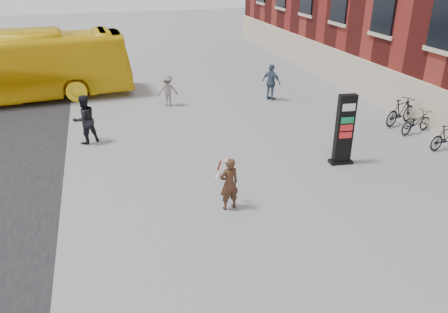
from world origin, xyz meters
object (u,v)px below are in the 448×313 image
object	(u,v)px
pedestrian_b	(168,90)
bike_5	(447,137)
pedestrian_a	(84,119)
bike_7	(401,111)
pedestrian_c	(271,82)
woman	(229,183)
bus	(4,68)
info_pylon	(344,130)
bike_6	(416,122)

from	to	relation	value
pedestrian_b	bike_5	xyz separation A→B (m)	(9.04, -8.05, -0.26)
pedestrian_a	bike_7	size ratio (longest dim) A/B	0.98
pedestrian_c	bike_5	world-z (taller)	pedestrian_c
woman	bus	world-z (taller)	bus
woman	bike_7	bearing A→B (deg)	-163.44
woman	pedestrian_b	world-z (taller)	woman
info_pylon	bike_7	distance (m)	5.19
info_pylon	bike_5	xyz separation A→B (m)	(4.36, 0.01, -0.75)
info_pylon	pedestrian_c	world-z (taller)	info_pylon
pedestrian_a	bike_6	size ratio (longest dim) A/B	1.10
woman	pedestrian_c	size ratio (longest dim) A/B	0.88
pedestrian_c	bike_6	size ratio (longest dim) A/B	1.04
info_pylon	bus	xyz separation A→B (m)	(-12.12, 10.96, 0.43)
bus	pedestrian_b	xyz separation A→B (m)	(7.44, -2.91, -0.92)
bike_5	bike_7	size ratio (longest dim) A/B	0.83
info_pylon	bike_6	bearing A→B (deg)	27.71
woman	bike_5	world-z (taller)	woman
bus	pedestrian_a	xyz separation A→B (m)	(3.66, -6.62, -0.72)
pedestrian_c	bike_5	size ratio (longest dim) A/B	1.12
woman	bike_7	xyz separation A→B (m)	(8.96, 4.52, -0.23)
pedestrian_b	bike_7	size ratio (longest dim) A/B	0.78
bike_5	bike_7	xyz separation A→B (m)	(0.00, 2.72, 0.10)
pedestrian_b	bike_6	bearing A→B (deg)	152.24
info_pylon	pedestrian_c	distance (m)	7.55
pedestrian_c	pedestrian_b	bearing A→B (deg)	49.66
pedestrian_a	pedestrian_b	xyz separation A→B (m)	(3.78, 3.72, -0.20)
bike_7	info_pylon	bearing A→B (deg)	102.61
pedestrian_c	bike_6	distance (m)	7.05
pedestrian_a	bike_7	xyz separation A→B (m)	(12.82, -1.61, -0.37)
info_pylon	bus	distance (m)	16.35
bike_6	bike_5	bearing A→B (deg)	164.28
bus	bike_5	bearing A→B (deg)	-126.99
pedestrian_c	bike_7	world-z (taller)	pedestrian_c
info_pylon	bike_5	bearing A→B (deg)	6.23
bike_6	bike_7	size ratio (longest dim) A/B	0.90
pedestrian_a	pedestrian_b	bearing A→B (deg)	-163.04
pedestrian_b	bike_6	xyz separation A→B (m)	(9.04, -6.33, -0.29)
info_pylon	bike_6	size ratio (longest dim) A/B	1.43
bike_5	bike_6	distance (m)	1.72
pedestrian_a	bike_6	world-z (taller)	pedestrian_a
pedestrian_a	pedestrian_c	xyz separation A→B (m)	(8.84, 3.19, -0.05)
pedestrian_b	bike_6	size ratio (longest dim) A/B	0.87
bike_7	bike_6	bearing A→B (deg)	160.59
bus	bike_5	xyz separation A→B (m)	(16.48, -10.96, -1.18)
info_pylon	bike_5	size ratio (longest dim) A/B	1.54
bus	bike_7	world-z (taller)	bus
bus	pedestrian_b	bearing A→B (deg)	-114.71
pedestrian_c	bike_7	bearing A→B (deg)	-174.78
pedestrian_b	pedestrian_c	world-z (taller)	pedestrian_c
info_pylon	woman	xyz separation A→B (m)	(-4.60, -1.79, -0.42)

